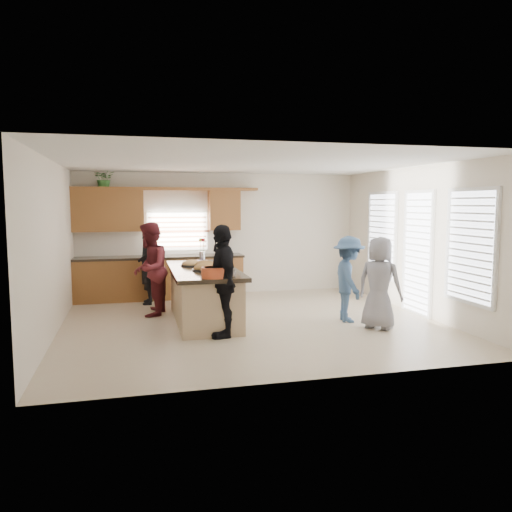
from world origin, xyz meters
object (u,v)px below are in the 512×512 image
object	(u,v)px
woman_left_back	(148,265)
woman_right_front	(380,283)
island	(204,296)
woman_left_front	(222,281)
salad_bowl	(214,272)
woman_left_mid	(150,269)
woman_right_back	(349,279)

from	to	relation	value
woman_left_back	woman_right_front	world-z (taller)	woman_left_back
island	woman_left_front	xyz separation A→B (m)	(0.14, -1.12, 0.44)
salad_bowl	woman_right_front	world-z (taller)	woman_right_front
island	woman_right_front	distance (m)	3.08
woman_left_mid	woman_left_front	distance (m)	2.08
woman_left_front	woman_right_back	xyz separation A→B (m)	(2.37, 0.45, -0.13)
woman_right_back	woman_right_front	xyz separation A→B (m)	(0.27, -0.62, 0.01)
woman_left_back	woman_left_mid	world-z (taller)	woman_left_mid
salad_bowl	woman_left_front	xyz separation A→B (m)	(0.15, 0.05, -0.15)
woman_left_front	woman_right_front	size ratio (longest dim) A/B	1.14
salad_bowl	woman_left_back	bearing A→B (deg)	106.94
woman_left_front	woman_left_back	bearing A→B (deg)	-162.35
woman_left_mid	woman_right_back	xyz separation A→B (m)	(3.42, -1.35, -0.11)
woman_left_front	salad_bowl	bearing A→B (deg)	-73.36
woman_left_front	woman_right_front	bearing A→B (deg)	84.00
woman_left_front	woman_right_back	bearing A→B (deg)	98.52
woman_right_front	woman_left_back	bearing A→B (deg)	9.43
salad_bowl	woman_right_back	distance (m)	2.58
woman_left_mid	woman_right_front	world-z (taller)	woman_left_mid
woman_left_back	woman_left_front	bearing A→B (deg)	20.90
salad_bowl	woman_left_mid	world-z (taller)	woman_left_mid
salad_bowl	woman_left_front	size ratio (longest dim) A/B	0.22
woman_left_front	woman_right_back	size ratio (longest dim) A/B	1.16
woman_left_front	woman_right_front	world-z (taller)	woman_left_front
woman_left_front	woman_right_front	xyz separation A→B (m)	(2.64, -0.18, -0.11)
salad_bowl	woman_left_mid	xyz separation A→B (m)	(-0.91, 1.85, -0.16)
woman_right_back	woman_right_front	size ratio (longest dim) A/B	0.98
woman_left_back	woman_right_front	xyz separation A→B (m)	(3.70, -3.11, -0.04)
island	salad_bowl	world-z (taller)	salad_bowl
woman_left_front	island	bearing A→B (deg)	-175.05
woman_left_back	island	bearing A→B (deg)	27.91
woman_left_back	woman_right_front	bearing A→B (deg)	51.01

